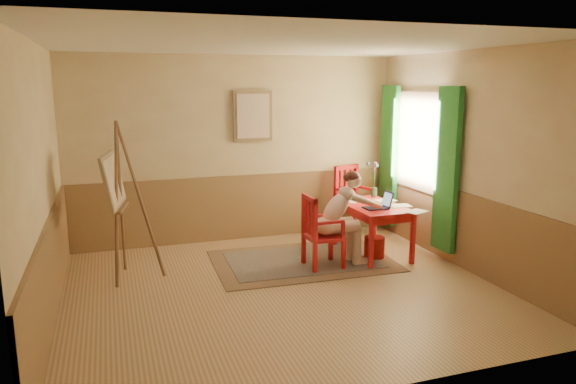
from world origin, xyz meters
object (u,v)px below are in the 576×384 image
object	(u,v)px
laptop	(380,205)
easel	(117,187)
table	(372,211)
figure	(342,214)
chair_back	(353,200)
chair_left	(320,232)

from	to	relation	value
laptop	easel	world-z (taller)	easel
table	figure	world-z (taller)	figure
chair_back	easel	bearing A→B (deg)	-165.74
table	easel	size ratio (longest dim) A/B	0.62
chair_left	easel	bearing A→B (deg)	169.98
chair_left	easel	world-z (taller)	easel
table	easel	bearing A→B (deg)	177.57
figure	laptop	xyz separation A→B (m)	(0.59, 0.06, 0.07)
easel	figure	bearing A→B (deg)	-8.58
chair_left	chair_back	size ratio (longest dim) A/B	0.89
table	chair_back	distance (m)	1.08
laptop	easel	size ratio (longest dim) A/B	0.19
chair_left	chair_back	bearing A→B (deg)	50.51
table	laptop	distance (m)	0.25
chair_back	laptop	world-z (taller)	chair_back
chair_back	table	bearing A→B (deg)	-100.88
table	chair_back	world-z (taller)	chair_back
chair_left	figure	world-z (taller)	figure
table	laptop	size ratio (longest dim) A/B	3.24
laptop	easel	distance (m)	3.42
figure	easel	size ratio (longest dim) A/B	0.64
figure	chair_left	bearing A→B (deg)	-176.96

